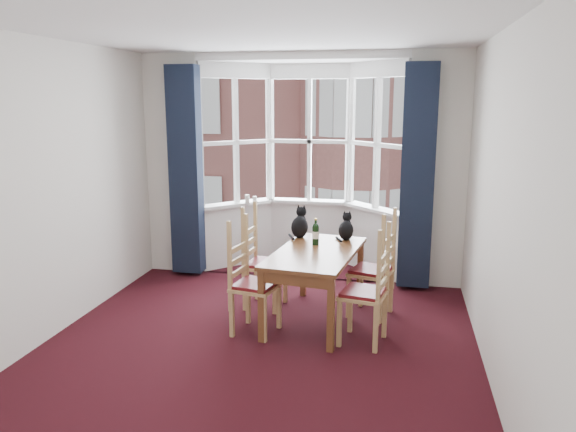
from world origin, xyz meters
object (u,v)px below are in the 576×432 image
(chair_left_far, at_px, (257,264))
(chair_right_near, at_px, (373,295))
(dining_table, at_px, (316,259))
(candle_short, at_px, (255,200))
(cat_left, at_px, (300,225))
(cat_right, at_px, (346,229))
(candle_tall, at_px, (247,199))
(chair_right_far, at_px, (379,273))
(chair_left_near, at_px, (247,285))
(wine_bottle, at_px, (316,233))

(chair_left_far, bearing_deg, chair_right_near, -30.07)
(dining_table, xyz_separation_m, candle_short, (-1.10, 1.77, 0.26))
(cat_left, bearing_deg, dining_table, -64.15)
(cat_right, height_order, candle_tall, cat_right)
(chair_right_far, relative_size, candle_short, 10.28)
(chair_left_near, relative_size, candle_short, 10.28)
(chair_left_far, xyz_separation_m, cat_left, (0.43, 0.24, 0.41))
(chair_left_near, distance_m, chair_right_far, 1.40)
(chair_right_near, distance_m, cat_right, 1.11)
(candle_tall, bearing_deg, chair_left_far, -70.55)
(candle_tall, bearing_deg, dining_table, -55.45)
(chair_left_far, distance_m, candle_tall, 1.59)
(candle_tall, height_order, candle_short, candle_tall)
(cat_left, bearing_deg, chair_right_far, -18.40)
(dining_table, height_order, candle_tall, candle_tall)
(chair_right_far, bearing_deg, candle_short, 138.60)
(cat_left, relative_size, cat_right, 1.14)
(cat_left, xyz_separation_m, cat_right, (0.51, -0.01, -0.02))
(chair_left_far, bearing_deg, candle_tall, 109.45)
(dining_table, height_order, candle_short, candle_short)
(chair_right_far, xyz_separation_m, cat_right, (-0.38, 0.29, 0.39))
(chair_left_near, xyz_separation_m, wine_bottle, (0.57, 0.65, 0.39))
(dining_table, xyz_separation_m, chair_left_near, (-0.61, -0.40, -0.18))
(cat_left, bearing_deg, candle_tall, 127.95)
(chair_left_near, height_order, candle_short, candle_short)
(chair_right_far, relative_size, cat_left, 2.56)
(chair_right_near, relative_size, wine_bottle, 3.27)
(cat_left, bearing_deg, wine_bottle, -52.54)
(chair_left_near, height_order, wine_bottle, wine_bottle)
(chair_right_near, xyz_separation_m, cat_left, (-0.86, 0.99, 0.41))
(dining_table, xyz_separation_m, cat_left, (-0.26, 0.54, 0.23))
(dining_table, bearing_deg, chair_left_near, -146.75)
(wine_bottle, bearing_deg, candle_short, 124.90)
(chair_left_near, xyz_separation_m, chair_left_far, (-0.07, 0.70, 0.00))
(candle_short, bearing_deg, chair_right_near, -52.51)
(chair_left_near, distance_m, wine_bottle, 0.95)
(chair_right_far, height_order, cat_right, cat_right)
(cat_left, bearing_deg, candle_short, 124.28)
(chair_left_near, distance_m, cat_left, 1.08)
(dining_table, xyz_separation_m, wine_bottle, (-0.04, 0.25, 0.21))
(chair_left_far, relative_size, candle_tall, 8.18)
(cat_right, distance_m, wine_bottle, 0.41)
(dining_table, xyz_separation_m, chair_right_far, (0.63, 0.24, -0.18))
(candle_tall, relative_size, candle_short, 1.26)
(chair_left_near, xyz_separation_m, cat_right, (0.86, 0.93, 0.39))
(chair_right_near, xyz_separation_m, candle_short, (-1.70, 2.22, 0.44))
(dining_table, xyz_separation_m, candle_tall, (-1.20, 1.74, 0.27))
(chair_left_far, distance_m, wine_bottle, 0.76)
(cat_left, height_order, candle_short, cat_left)
(cat_left, height_order, wine_bottle, cat_left)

